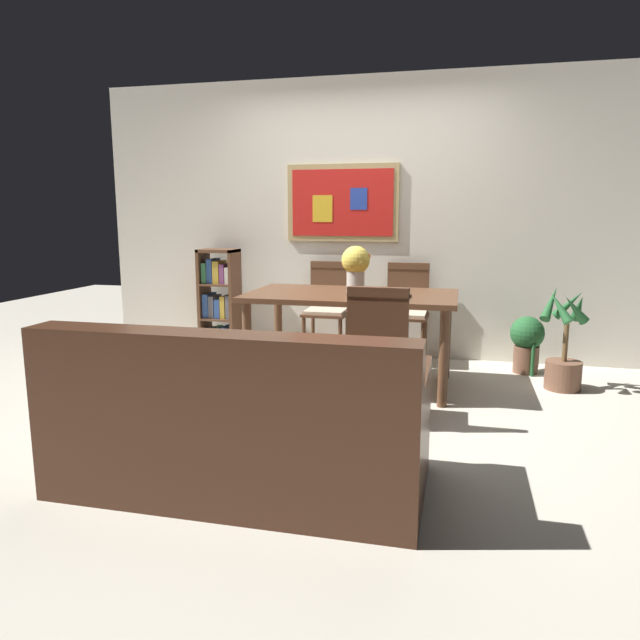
{
  "coord_description": "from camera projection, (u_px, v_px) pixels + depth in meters",
  "views": [
    {
      "loc": [
        0.91,
        -3.96,
        1.35
      ],
      "look_at": [
        0.01,
        -0.22,
        0.65
      ],
      "focal_mm": 32.81,
      "sensor_mm": 36.0,
      "label": 1
    }
  ],
  "objects": [
    {
      "name": "ground_plane",
      "position": [
        326.0,
        403.0,
        4.24
      ],
      "size": [
        12.0,
        12.0,
        0.0
      ],
      "primitive_type": "plane",
      "color": "beige"
    },
    {
      "name": "wall_back_with_painting",
      "position": [
        364.0,
        219.0,
        5.54
      ],
      "size": [
        5.2,
        0.14,
        2.6
      ],
      "color": "silver",
      "rests_on": "ground_plane"
    },
    {
      "name": "dining_table",
      "position": [
        352.0,
        304.0,
        4.58
      ],
      "size": [
        1.62,
        0.93,
        0.74
      ],
      "color": "brown",
      "rests_on": "ground_plane"
    },
    {
      "name": "dining_chair_far_left",
      "position": [
        328.0,
        302.0,
        5.5
      ],
      "size": [
        0.4,
        0.41,
        0.91
      ],
      "color": "brown",
      "rests_on": "ground_plane"
    },
    {
      "name": "dining_chair_near_right",
      "position": [
        379.0,
        344.0,
        3.72
      ],
      "size": [
        0.4,
        0.41,
        0.91
      ],
      "color": "brown",
      "rests_on": "ground_plane"
    },
    {
      "name": "dining_chair_far_right",
      "position": [
        407.0,
        304.0,
        5.34
      ],
      "size": [
        0.4,
        0.41,
        0.91
      ],
      "color": "brown",
      "rests_on": "ground_plane"
    },
    {
      "name": "leather_couch",
      "position": [
        238.0,
        428.0,
        2.87
      ],
      "size": [
        1.8,
        0.84,
        0.84
      ],
      "color": "#472819",
      "rests_on": "ground_plane"
    },
    {
      "name": "bookshelf",
      "position": [
        220.0,
        303.0,
        5.74
      ],
      "size": [
        0.36,
        0.28,
        1.02
      ],
      "color": "brown",
      "rests_on": "ground_plane"
    },
    {
      "name": "potted_ivy",
      "position": [
        527.0,
        341.0,
        5.0
      ],
      "size": [
        0.29,
        0.29,
        0.52
      ],
      "color": "brown",
      "rests_on": "ground_plane"
    },
    {
      "name": "potted_palm",
      "position": [
        564.0,
        352.0,
        4.53
      ],
      "size": [
        0.37,
        0.38,
        0.81
      ],
      "color": "brown",
      "rests_on": "ground_plane"
    },
    {
      "name": "flower_vase",
      "position": [
        356.0,
        265.0,
        4.54
      ],
      "size": [
        0.22,
        0.22,
        0.37
      ],
      "color": "beige",
      "rests_on": "dining_table"
    },
    {
      "name": "tv_remote",
      "position": [
        406.0,
        297.0,
        4.29
      ],
      "size": [
        0.07,
        0.16,
        0.02
      ],
      "color": "black",
      "rests_on": "dining_table"
    }
  ]
}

